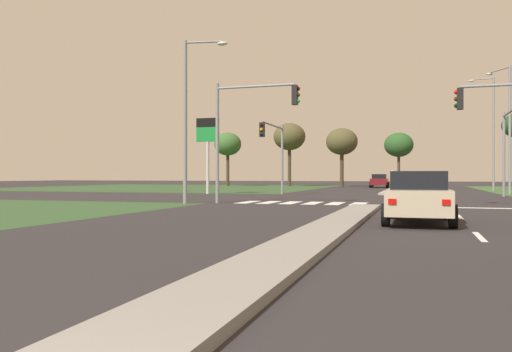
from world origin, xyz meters
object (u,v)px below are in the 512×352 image
at_px(treeline_third, 342,142).
at_px(treeline_near, 228,145).
at_px(street_lamp_third, 508,122).
at_px(pedestrian_at_median, 392,179).
at_px(traffic_signal_far_left, 275,144).
at_px(car_beige_third, 419,197).
at_px(car_maroon_fourth, 379,181).
at_px(street_lamp_fourth, 492,128).
at_px(fuel_price_totem, 208,139).
at_px(treeline_fourth, 399,145).
at_px(traffic_signal_near_left, 245,121).
at_px(traffic_signal_far_right, 509,136).
at_px(street_lamp_second, 189,112).
at_px(treeline_second, 289,137).

bearing_deg(treeline_third, treeline_near, -176.29).
relative_size(street_lamp_third, pedestrian_at_median, 5.82).
bearing_deg(treeline_third, traffic_signal_far_left, -90.86).
bearing_deg(car_beige_third, treeline_third, 100.49).
xyz_separation_m(car_maroon_fourth, traffic_signal_far_left, (-5.45, -26.38, 2.84)).
height_order(street_lamp_fourth, fuel_price_totem, street_lamp_fourth).
height_order(pedestrian_at_median, fuel_price_totem, fuel_price_totem).
height_order(pedestrian_at_median, treeline_fourth, treeline_fourth).
height_order(traffic_signal_far_left, traffic_signal_near_left, traffic_signal_near_left).
xyz_separation_m(traffic_signal_far_left, pedestrian_at_median, (7.84, 6.07, -2.49)).
relative_size(car_maroon_fourth, treeline_near, 0.64).
xyz_separation_m(traffic_signal_near_left, fuel_price_totem, (-7.13, 12.20, 0.09)).
bearing_deg(fuel_price_totem, treeline_fourth, 65.43).
bearing_deg(car_beige_third, traffic_signal_far_left, 116.55).
xyz_separation_m(traffic_signal_far_left, treeline_third, (0.46, 30.76, 2.04)).
height_order(car_maroon_fourth, treeline_fourth, treeline_fourth).
xyz_separation_m(traffic_signal_far_right, street_lamp_fourth, (1.07, 16.70, 1.90)).
relative_size(traffic_signal_far_left, street_lamp_fourth, 0.53).
distance_m(car_maroon_fourth, traffic_signal_far_left, 27.09).
bearing_deg(treeline_fourth, treeline_near, -179.77).
relative_size(traffic_signal_far_right, street_lamp_third, 0.57).
distance_m(street_lamp_fourth, treeline_near, 33.56).
distance_m(traffic_signal_near_left, street_lamp_fourth, 31.57).
xyz_separation_m(traffic_signal_far_left, treeline_near, (-14.69, 29.78, 1.94)).
relative_size(car_maroon_fourth, traffic_signal_near_left, 0.76).
xyz_separation_m(street_lamp_fourth, pedestrian_at_median, (-8.42, -10.74, -4.65)).
height_order(car_maroon_fourth, treeline_near, treeline_near).
bearing_deg(pedestrian_at_median, traffic_signal_far_left, 127.25).
bearing_deg(traffic_signal_far_left, car_maroon_fourth, 78.33).
distance_m(street_lamp_second, treeline_third, 43.01).
xyz_separation_m(traffic_signal_far_right, fuel_price_totem, (-20.83, 1.05, 0.33)).
bearing_deg(traffic_signal_near_left, treeline_third, 91.42).
bearing_deg(fuel_price_totem, treeline_second, 91.95).
height_order(traffic_signal_near_left, treeline_near, treeline_near).
xyz_separation_m(car_maroon_fourth, street_lamp_fourth, (10.82, -9.58, 5.00)).
height_order(pedestrian_at_median, treeline_near, treeline_near).
xyz_separation_m(fuel_price_totem, treeline_third, (6.09, 29.61, 1.45)).
bearing_deg(street_lamp_second, street_lamp_fourth, 59.21).
distance_m(traffic_signal_near_left, street_lamp_third, 24.17).
bearing_deg(fuel_price_totem, car_maroon_fourth, 66.30).
xyz_separation_m(treeline_near, treeline_fourth, (22.19, 0.09, -0.46)).
xyz_separation_m(street_lamp_third, treeline_fourth, (-8.81, 21.86, -0.35)).
distance_m(pedestrian_at_median, treeline_second, 30.09).
relative_size(car_maroon_fourth, street_lamp_fourth, 0.44).
bearing_deg(traffic_signal_far_left, treeline_second, 101.82).
height_order(street_lamp_fourth, treeline_third, street_lamp_fourth).
height_order(traffic_signal_near_left, treeline_third, treeline_third).
distance_m(traffic_signal_far_left, street_lamp_third, 18.27).
height_order(fuel_price_totem, treeline_near, treeline_near).
bearing_deg(treeline_near, car_maroon_fourth, -9.56).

